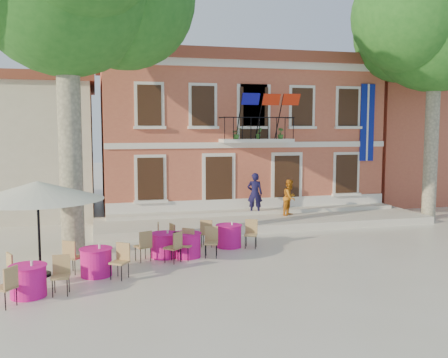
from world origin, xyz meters
TOP-DOWN VIEW (x-y plane):
  - ground at (0.00, 0.00)m, footprint 90.00×90.00m
  - main_building at (2.00, 9.99)m, footprint 13.50×9.59m
  - neighbor_east at (14.00, 11.00)m, footprint 9.40×9.40m
  - terrace at (2.00, 4.40)m, footprint 14.00×3.40m
  - plane_tree_east at (9.56, 3.84)m, footprint 5.82×5.82m
  - patio_umbrella at (-6.38, -1.07)m, footprint 3.53×3.53m
  - pedestrian_navy at (1.84, 5.25)m, footprint 0.77×0.63m
  - pedestrian_orange at (3.22, 4.63)m, footprint 0.95×0.94m
  - cafe_table_0 at (-2.81, 0.09)m, footprint 1.86×1.73m
  - cafe_table_1 at (-4.89, -1.43)m, footprint 1.80×1.46m
  - cafe_table_2 at (-6.48, -2.78)m, footprint 1.69×1.87m
  - cafe_table_3 at (-2.11, -0.07)m, footprint 1.82×1.80m
  - cafe_table_4 at (-0.50, 0.88)m, footprint 1.93×1.14m

SIDE VIEW (x-z plane):
  - ground at x=0.00m, z-range 0.00..0.00m
  - terrace at x=2.00m, z-range 0.00..0.30m
  - cafe_table_1 at x=-4.89m, z-range -0.05..0.90m
  - cafe_table_4 at x=-0.50m, z-range -0.05..0.90m
  - cafe_table_0 at x=-2.81m, z-range -0.05..0.90m
  - cafe_table_2 at x=-6.48m, z-range -0.05..0.90m
  - cafe_table_3 at x=-2.11m, z-range -0.05..0.90m
  - pedestrian_orange at x=3.22m, z-range 0.30..1.85m
  - pedestrian_navy at x=1.84m, z-range 0.30..2.12m
  - patio_umbrella at x=-6.38m, z-range 1.05..3.67m
  - neighbor_east at x=14.00m, z-range 0.02..6.42m
  - main_building at x=2.00m, z-range 0.03..7.53m
  - plane_tree_east at x=9.56m, z-range 2.74..14.19m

